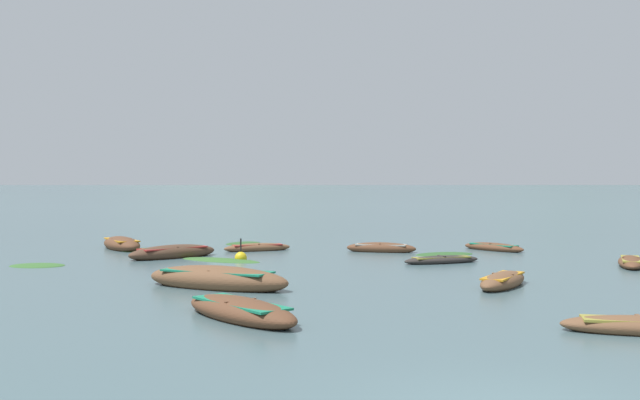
{
  "coord_description": "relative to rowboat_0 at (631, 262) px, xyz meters",
  "views": [
    {
      "loc": [
        -2.62,
        -8.96,
        3.0
      ],
      "look_at": [
        -1.59,
        55.89,
        1.45
      ],
      "focal_mm": 40.28,
      "sensor_mm": 36.0,
      "label": 1
    }
  ],
  "objects": [
    {
      "name": "ground_plane",
      "position": [
        -9.01,
        1483.36,
        -0.14
      ],
      "size": [
        6000.0,
        6000.0,
        0.0
      ],
      "primitive_type": "plane",
      "color": "#476066"
    },
    {
      "name": "mountain_2",
      "position": [
        -215.71,
        2251.22,
        154.27
      ],
      "size": [
        1054.31,
        1054.31,
        308.81
      ],
      "primitive_type": "cone",
      "color": "slate",
      "rests_on": "ground"
    },
    {
      "name": "mountain_3",
      "position": [
        844.08,
        2421.25,
        135.94
      ],
      "size": [
        1016.89,
        1016.89,
        272.14
      ],
      "primitive_type": "cone",
      "color": "#4C5B56",
      "rests_on": "ground"
    },
    {
      "name": "rowboat_0",
      "position": [
        0.0,
        0.0,
        0.0
      ],
      "size": [
        2.04,
        3.39,
        0.43
      ],
      "color": "brown",
      "rests_on": "ground"
    },
    {
      "name": "rowboat_1",
      "position": [
        -6.66,
        1.05,
        -0.02
      ],
      "size": [
        3.18,
        1.77,
        0.35
      ],
      "color": "#2D2826",
      "rests_on": "ground"
    },
    {
      "name": "rowboat_2",
      "position": [
        -3.42,
        6.03,
        -0.0
      ],
      "size": [
        2.59,
        2.99,
        0.42
      ],
      "color": "brown",
      "rests_on": "ground"
    },
    {
      "name": "rowboat_3",
      "position": [
        -20.11,
        6.98,
        0.08
      ],
      "size": [
        3.02,
        4.01,
        0.7
      ],
      "color": "brown",
      "rests_on": "ground"
    },
    {
      "name": "rowboat_4",
      "position": [
        -13.13,
        -9.85,
        0.05
      ],
      "size": [
        3.31,
        3.69,
        0.59
      ],
      "color": "brown",
      "rests_on": "ground"
    },
    {
      "name": "rowboat_6",
      "position": [
        -8.48,
        5.41,
        0.03
      ],
      "size": [
        3.17,
        1.67,
        0.52
      ],
      "color": "brown",
      "rests_on": "ground"
    },
    {
      "name": "rowboat_7",
      "position": [
        -17.07,
        3.16,
        0.07
      ],
      "size": [
        3.66,
        3.42,
        0.65
      ],
      "color": "#4C3323",
      "rests_on": "ground"
    },
    {
      "name": "rowboat_8",
      "position": [
        -13.89,
        5.99,
        0.0
      ],
      "size": [
        3.09,
        1.79,
        0.43
      ],
      "color": "brown",
      "rests_on": "ground"
    },
    {
      "name": "rowboat_9",
      "position": [
        -6.01,
        -5.03,
        0.03
      ],
      "size": [
        2.4,
        3.1,
        0.52
      ],
      "color": "brown",
      "rests_on": "ground"
    },
    {
      "name": "rowboat_10",
      "position": [
        -5.0,
        -11.45,
        0.0
      ],
      "size": [
        3.2,
        1.53,
        0.43
      ],
      "color": "brown",
      "rests_on": "ground"
    },
    {
      "name": "rowboat_11",
      "position": [
        -14.24,
        -5.14,
        0.11
      ],
      "size": [
        4.68,
        3.17,
        0.79
      ],
      "color": "brown",
      "rests_on": "ground"
    },
    {
      "name": "mooring_buoy",
      "position": [
        -14.26,
        2.15,
        -0.03
      ],
      "size": [
        0.47,
        0.47,
        0.99
      ],
      "color": "yellow",
      "rests_on": "ground"
    },
    {
      "name": "weed_patch_1",
      "position": [
        -14.86,
        9.77,
        -0.14
      ],
      "size": [
        2.25,
        2.6,
        0.14
      ],
      "primitive_type": "ellipsoid",
      "rotation": [
        0.0,
        0.0,
        2.68
      ],
      "color": "#2D5628",
      "rests_on": "ground"
    },
    {
      "name": "weed_patch_2",
      "position": [
        -5.94,
        4.25,
        -0.14
      ],
      "size": [
        2.99,
        2.36,
        0.14
      ],
      "primitive_type": "ellipsoid",
      "rotation": [
        0.0,
        0.0,
        0.37
      ],
      "color": "#2D5628",
      "rests_on": "ground"
    },
    {
      "name": "weed_patch_3",
      "position": [
        -15.04,
        2.09,
        -0.14
      ],
      "size": [
        3.74,
        2.92,
        0.14
      ],
      "primitive_type": "ellipsoid",
      "rotation": [
        0.0,
        0.0,
        2.61
      ],
      "color": "#38662D",
      "rests_on": "ground"
    },
    {
      "name": "weed_patch_4",
      "position": [
        -18.88,
        6.34,
        -0.14
      ],
      "size": [
        2.81,
        2.65,
        0.14
      ],
      "primitive_type": "ellipsoid",
      "rotation": [
        0.0,
        0.0,
        0.49
      ],
      "color": "#38662D",
      "rests_on": "ground"
    },
    {
      "name": "weed_patch_6",
      "position": [
        -21.44,
        0.41,
        -0.14
      ],
      "size": [
        2.17,
        1.72,
        0.14
      ],
      "primitive_type": "ellipsoid",
      "rotation": [
        0.0,
        0.0,
        3.01
      ],
      "color": "#38662D",
      "rests_on": "ground"
    }
  ]
}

